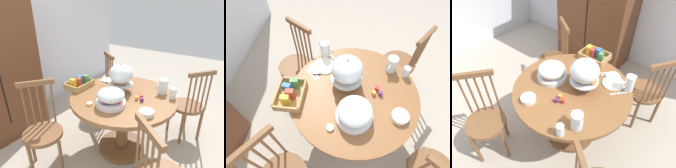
# 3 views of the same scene
# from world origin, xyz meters

# --- Properties ---
(ground_plane) EXTENTS (10.00, 10.00, 0.00)m
(ground_plane) POSITION_xyz_m (0.00, 0.00, 0.00)
(ground_plane) COLOR #A89E8E
(dining_table) EXTENTS (1.16, 1.16, 0.74)m
(dining_table) POSITION_xyz_m (0.13, -0.00, 0.52)
(dining_table) COLOR brown
(dining_table) RESTS_ON ground_plane
(windsor_chair_by_cabinet) EXTENTS (0.47, 0.47, 0.97)m
(windsor_chair_by_cabinet) POSITION_xyz_m (0.81, -0.56, 0.45)
(windsor_chair_by_cabinet) COLOR brown
(windsor_chair_by_cabinet) RESTS_ON ground_plane
(windsor_chair_facing_door) EXTENTS (0.46, 0.46, 0.97)m
(windsor_chair_facing_door) POSITION_xyz_m (0.64, 0.71, 0.45)
(windsor_chair_facing_door) COLOR brown
(windsor_chair_facing_door) RESTS_ON ground_plane
(pastry_stand_with_dome) EXTENTS (0.28, 0.28, 0.34)m
(pastry_stand_with_dome) POSITION_xyz_m (0.20, 0.08, 0.94)
(pastry_stand_with_dome) COLOR silver
(pastry_stand_with_dome) RESTS_ON dining_table
(fruit_platter_covered) EXTENTS (0.30, 0.30, 0.18)m
(fruit_platter_covered) POSITION_xyz_m (-0.12, -0.01, 0.83)
(fruit_platter_covered) COLOR silver
(fruit_platter_covered) RESTS_ON dining_table
(orange_juice_pitcher) EXTENTS (0.17, 0.10, 0.16)m
(orange_juice_pitcher) POSITION_xyz_m (0.43, -0.33, 0.81)
(orange_juice_pitcher) COLOR silver
(orange_juice_pitcher) RESTS_ON dining_table
(milk_pitcher) EXTENTS (0.09, 0.17, 0.17)m
(milk_pitcher) POSITION_xyz_m (0.55, 0.32, 0.82)
(milk_pitcher) COLOR silver
(milk_pitcher) RESTS_ON dining_table
(cereal_basket) EXTENTS (0.32, 0.24, 0.12)m
(cereal_basket) POSITION_xyz_m (0.02, 0.55, 0.78)
(cereal_basket) COLOR tan
(cereal_basket) RESTS_ON dining_table
(china_plate_large) EXTENTS (0.22, 0.22, 0.01)m
(china_plate_large) POSITION_xyz_m (0.40, 0.31, 0.75)
(china_plate_large) COLOR white
(china_plate_large) RESTS_ON dining_table
(china_plate_small) EXTENTS (0.15, 0.15, 0.01)m
(china_plate_small) POSITION_xyz_m (0.36, 0.39, 0.76)
(china_plate_small) COLOR white
(china_plate_small) RESTS_ON china_plate_large
(cereal_bowl) EXTENTS (0.14, 0.14, 0.04)m
(cereal_bowl) POSITION_xyz_m (-0.09, -0.38, 0.76)
(cereal_bowl) COLOR white
(cereal_bowl) RESTS_ON dining_table
(drinking_glass) EXTENTS (0.06, 0.06, 0.11)m
(drinking_glass) POSITION_xyz_m (0.37, -0.47, 0.80)
(drinking_glass) COLOR silver
(drinking_glass) RESTS_ON dining_table
(butter_dish) EXTENTS (0.06, 0.06, 0.02)m
(butter_dish) POSITION_xyz_m (-0.24, 0.17, 0.75)
(butter_dish) COLOR beige
(butter_dish) RESTS_ON dining_table
(jam_jar_strawberry) EXTENTS (0.04, 0.04, 0.04)m
(jam_jar_strawberry) POSITION_xyz_m (0.17, -0.20, 0.76)
(jam_jar_strawberry) COLOR #B7282D
(jam_jar_strawberry) RESTS_ON dining_table
(jam_jar_apricot) EXTENTS (0.04, 0.04, 0.04)m
(jam_jar_apricot) POSITION_xyz_m (0.12, -0.17, 0.76)
(jam_jar_apricot) COLOR orange
(jam_jar_apricot) RESTS_ON dining_table
(jam_jar_grape) EXTENTS (0.04, 0.04, 0.04)m
(jam_jar_grape) POSITION_xyz_m (0.12, -0.23, 0.76)
(jam_jar_grape) COLOR #5B2366
(jam_jar_grape) RESTS_ON dining_table
(table_knife) EXTENTS (0.12, 0.14, 0.01)m
(table_knife) POSITION_xyz_m (0.30, 0.40, 0.74)
(table_knife) COLOR silver
(table_knife) RESTS_ON dining_table
(dinner_fork) EXTENTS (0.12, 0.14, 0.01)m
(dinner_fork) POSITION_xyz_m (0.28, 0.42, 0.74)
(dinner_fork) COLOR silver
(dinner_fork) RESTS_ON dining_table
(soup_spoon) EXTENTS (0.12, 0.14, 0.01)m
(soup_spoon) POSITION_xyz_m (0.51, 0.22, 0.74)
(soup_spoon) COLOR silver
(soup_spoon) RESTS_ON dining_table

